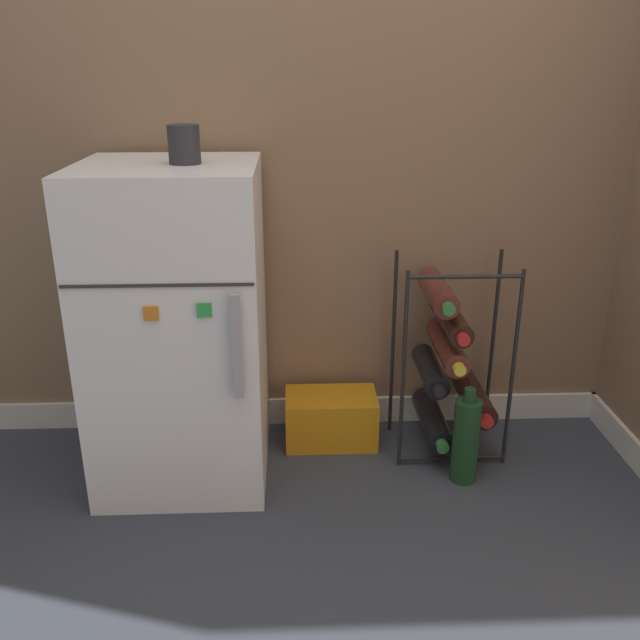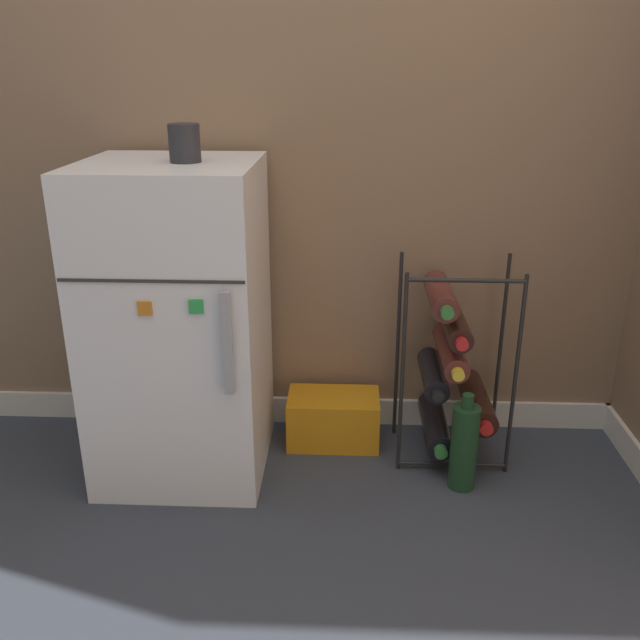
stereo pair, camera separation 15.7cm
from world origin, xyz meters
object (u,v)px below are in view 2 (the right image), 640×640
Objects in this scene: soda_box at (333,419)px; fridge_top_cup at (184,143)px; wine_rack at (449,367)px; loose_bottle_floor at (464,446)px; mini_fridge at (180,323)px.

soda_box is 0.97m from fridge_top_cup.
wine_rack is at bearing -8.12° from soda_box.
fridge_top_cup is at bearing 173.43° from loose_bottle_floor.
fridge_top_cup is 0.33× the size of loose_bottle_floor.
wine_rack is 6.40× the size of fridge_top_cup.
soda_box is (-0.35, 0.05, -0.22)m from wine_rack.
fridge_top_cup is (-0.74, -0.10, 0.67)m from wine_rack.
fridge_top_cup reaches higher than soda_box.
soda_box is 0.45m from loose_bottle_floor.
mini_fridge is 1.47× the size of wine_rack.
soda_box is (0.44, 0.13, -0.38)m from mini_fridge.
wine_rack reaches higher than soda_box.
mini_fridge is 0.89m from loose_bottle_floor.
wine_rack is 0.41m from soda_box.
loose_bottle_floor is at bearing -6.57° from fridge_top_cup.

